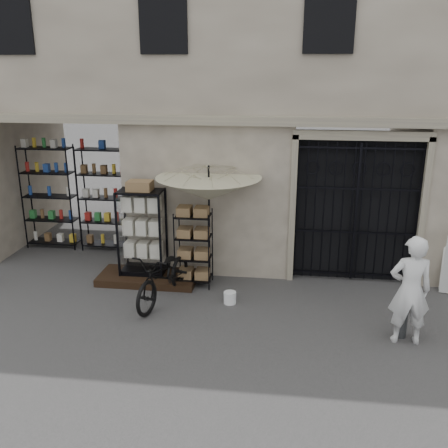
# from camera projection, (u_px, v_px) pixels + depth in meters

# --- Properties ---
(ground) EXTENTS (80.00, 80.00, 0.00)m
(ground) POSITION_uv_depth(u_px,v_px,m) (260.00, 325.00, 8.55)
(ground) COLOR black
(ground) RESTS_ON ground
(main_building) EXTENTS (14.00, 4.00, 9.00)m
(main_building) POSITION_uv_depth(u_px,v_px,m) (275.00, 54.00, 10.97)
(main_building) COLOR #A69987
(main_building) RESTS_ON ground
(shop_recess) EXTENTS (3.00, 1.70, 3.00)m
(shop_recess) POSITION_uv_depth(u_px,v_px,m) (70.00, 193.00, 11.29)
(shop_recess) COLOR black
(shop_recess) RESTS_ON ground
(shop_shelving) EXTENTS (2.70, 0.50, 2.50)m
(shop_shelving) POSITION_uv_depth(u_px,v_px,m) (78.00, 198.00, 11.84)
(shop_shelving) COLOR black
(shop_shelving) RESTS_ON ground
(iron_gate) EXTENTS (2.50, 0.21, 3.00)m
(iron_gate) POSITION_uv_depth(u_px,v_px,m) (355.00, 209.00, 10.04)
(iron_gate) COLOR black
(iron_gate) RESTS_ON ground
(step_platform) EXTENTS (2.00, 0.90, 0.15)m
(step_platform) POSITION_uv_depth(u_px,v_px,m) (148.00, 278.00, 10.28)
(step_platform) COLOR black
(step_platform) RESTS_ON ground
(display_cabinet) EXTENTS (0.91, 0.61, 1.89)m
(display_cabinet) POSITION_uv_depth(u_px,v_px,m) (142.00, 236.00, 10.14)
(display_cabinet) COLOR black
(display_cabinet) RESTS_ON step_platform
(wire_rack) EXTENTS (0.82, 0.72, 1.55)m
(wire_rack) POSITION_uv_depth(u_px,v_px,m) (194.00, 249.00, 9.93)
(wire_rack) COLOR black
(wire_rack) RESTS_ON ground
(market_umbrella) EXTENTS (2.28, 2.30, 2.92)m
(market_umbrella) POSITION_uv_depth(u_px,v_px,m) (209.00, 182.00, 9.62)
(market_umbrella) COLOR black
(market_umbrella) RESTS_ON ground
(white_bucket) EXTENTS (0.24, 0.24, 0.22)m
(white_bucket) POSITION_uv_depth(u_px,v_px,m) (230.00, 298.00, 9.32)
(white_bucket) COLOR silver
(white_bucket) RESTS_ON ground
(bicycle) EXTENTS (0.91, 1.16, 1.95)m
(bicycle) POSITION_uv_depth(u_px,v_px,m) (165.00, 300.00, 9.45)
(bicycle) COLOR black
(bicycle) RESTS_ON ground
(steel_bollard) EXTENTS (0.19, 0.19, 0.90)m
(steel_bollard) POSITION_uv_depth(u_px,v_px,m) (403.00, 312.00, 8.06)
(steel_bollard) COLOR #4D4F52
(steel_bollard) RESTS_ON ground
(shopkeeper) EXTENTS (0.74, 1.83, 0.43)m
(shopkeeper) POSITION_uv_depth(u_px,v_px,m) (404.00, 341.00, 8.06)
(shopkeeper) COLOR silver
(shopkeeper) RESTS_ON ground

